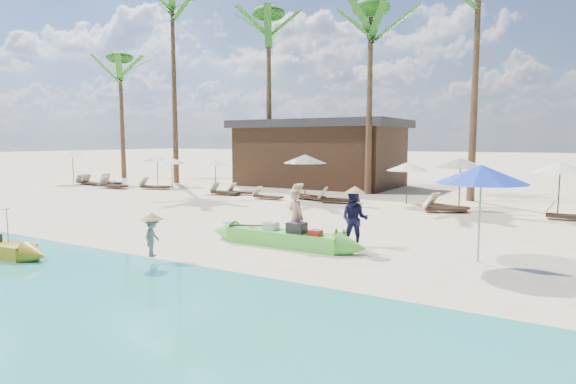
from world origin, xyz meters
The scene contains 34 objects.
ground centered at (0.00, 0.00, 0.00)m, with size 240.00×240.00×0.00m, color beige.
wet_sand_strip centered at (0.00, -5.00, 0.00)m, with size 240.00×4.50×0.01m, color tan.
green_canoe centered at (-0.56, 0.44, 0.24)m, with size 5.63×0.79×0.72m.
tourist centered at (-0.29, 0.69, 0.81)m, with size 0.59×0.39×1.61m, color tan.
vendor_green centered at (1.27, 1.26, 0.81)m, with size 0.79×0.61×1.62m, color #16153C.
vendor_yellow centered at (-2.27, -2.87, 0.67)m, with size 0.63×0.36×0.97m, color gray.
blue_umbrella centered at (4.52, 1.35, 2.18)m, with size 2.24×2.24×2.41m.
resort_parasol_0 centered at (-23.39, 10.04, 2.04)m, with size 2.20×2.20×2.27m.
lounger_0_left centered at (-22.30, 10.18, 0.18)m, with size 1.65×0.58×0.55m.
lounger_0_right centered at (-21.31, 9.89, 0.21)m, with size 1.90×0.76×0.63m.
resort_parasol_1 centered at (-17.31, 12.01, 1.83)m, with size 1.97×1.97×2.03m.
lounger_1_left centered at (-20.25, 10.56, 0.22)m, with size 2.05×1.00×0.67m.
lounger_1_right centered at (-18.35, 9.14, 0.23)m, with size 2.02×0.69×0.68m.
resort_parasol_2 centered at (-15.56, 11.55, 1.70)m, with size 1.83×1.83×1.88m.
lounger_2_left centered at (-15.67, 10.03, 0.22)m, with size 2.00×1.04×0.65m.
resort_parasol_3 centered at (-11.35, 10.71, 1.72)m, with size 1.85×1.85×1.91m.
lounger_3_left centered at (-10.03, 9.78, 0.20)m, with size 1.75×0.61×0.59m.
lounger_3_right centered at (-9.20, 10.34, 0.19)m, with size 1.74×0.82×0.57m.
resort_parasol_4 centered at (-5.18, 10.23, 2.06)m, with size 2.22×2.22×2.29m.
lounger_4_left centered at (-6.95, 9.38, 0.19)m, with size 1.64×0.53×0.55m.
lounger_4_right centered at (-5.14, 10.29, 0.23)m, with size 2.08×1.12×0.68m.
resort_parasol_5 centered at (-0.17, 10.96, 1.78)m, with size 1.92×1.92×1.97m.
lounger_5_left centered at (-3.18, 9.76, 0.22)m, with size 2.06×1.12×0.67m.
resort_parasol_6 centered at (2.25, 10.70, 2.02)m, with size 2.18×2.18×2.24m.
lounger_6_left centered at (1.86, 9.27, 0.20)m, with size 1.80×1.08×0.59m.
lounger_6_right centered at (1.80, 10.13, 0.21)m, with size 1.90×1.14×0.62m.
resort_parasol_7 centered at (6.04, 10.32, 1.96)m, with size 2.11×2.11×2.17m.
lounger_7_left centered at (6.37, 9.69, 0.20)m, with size 1.79×0.58×0.60m.
palm_0 centered at (-24.62, 15.48, 8.11)m, with size 2.08×2.08×9.90m.
palm_1 centered at (-17.59, 14.06, 10.82)m, with size 2.08×2.08×13.60m.
palm_2 centered at (-10.45, 15.08, 9.18)m, with size 2.08×2.08×11.33m.
palm_3 centered at (-3.36, 14.27, 8.58)m, with size 2.08×2.08×10.52m.
palm_4 centered at (2.15, 14.01, 9.45)m, with size 2.08×2.08×11.70m.
pavilion_west centered at (-8.00, 17.50, 2.19)m, with size 10.80×6.60×4.30m.
Camera 1 is at (6.39, -11.08, 3.00)m, focal length 30.00 mm.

